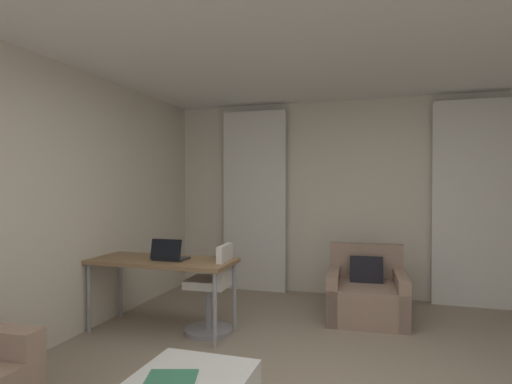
{
  "coord_description": "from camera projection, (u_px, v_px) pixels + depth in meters",
  "views": [
    {
      "loc": [
        0.37,
        -2.69,
        1.47
      ],
      "look_at": [
        -0.81,
        1.13,
        1.4
      ],
      "focal_mm": 29.45,
      "sensor_mm": 36.0,
      "label": 1
    }
  ],
  "objects": [
    {
      "name": "laptop",
      "position": [
        169.0,
        256.0,
        4.17
      ],
      "size": [
        0.32,
        0.25,
        0.22
      ],
      "color": "#2D2D33",
      "rests_on": "desk"
    },
    {
      "name": "ceiling",
      "position": [
        325.0,
        2.0,
        2.66
      ],
      "size": [
        5.12,
        6.12,
        0.06
      ],
      "primitive_type": "cube",
      "color": "white",
      "rests_on": "wall_left"
    },
    {
      "name": "armchair",
      "position": [
        366.0,
        295.0,
        4.64
      ],
      "size": [
        0.88,
        0.9,
        0.78
      ],
      "color": "#997A66",
      "rests_on": "ground"
    },
    {
      "name": "curtain_right_panel",
      "position": [
        472.0,
        203.0,
        5.05
      ],
      "size": [
        0.9,
        0.06,
        2.5
      ],
      "color": "silver",
      "rests_on": "ground"
    },
    {
      "name": "desk",
      "position": [
        162.0,
        265.0,
        4.23
      ],
      "size": [
        1.46,
        0.62,
        0.72
      ],
      "color": "olive",
      "rests_on": "ground"
    },
    {
      "name": "magazine_open",
      "position": [
        172.0,
        378.0,
        2.37
      ],
      "size": [
        0.33,
        0.27,
        0.01
      ],
      "color": "#387F5B",
      "rests_on": "coffee_table"
    },
    {
      "name": "curtain_left_panel",
      "position": [
        254.0,
        201.0,
        5.86
      ],
      "size": [
        0.9,
        0.06,
        2.5
      ],
      "color": "silver",
      "rests_on": "ground"
    },
    {
      "name": "wall_left",
      "position": [
        14.0,
        206.0,
        3.43
      ],
      "size": [
        0.06,
        6.12,
        2.6
      ],
      "color": "beige",
      "rests_on": "ground"
    },
    {
      "name": "wall_window",
      "position": [
        356.0,
        198.0,
        5.58
      ],
      "size": [
        5.12,
        0.06,
        2.6
      ],
      "color": "beige",
      "rests_on": "ground"
    },
    {
      "name": "desk_chair",
      "position": [
        212.0,
        293.0,
        4.16
      ],
      "size": [
        0.48,
        0.48,
        0.88
      ],
      "color": "gray",
      "rests_on": "ground"
    }
  ]
}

